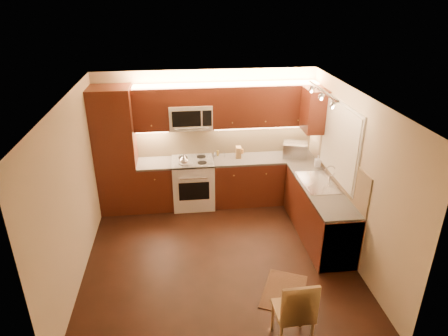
{
  "coord_description": "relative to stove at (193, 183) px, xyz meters",
  "views": [
    {
      "loc": [
        -0.51,
        -5.03,
        3.82
      ],
      "look_at": [
        0.15,
        0.55,
        1.25
      ],
      "focal_mm": 31.86,
      "sensor_mm": 36.0,
      "label": 1
    }
  ],
  "objects": [
    {
      "name": "kettle",
      "position": [
        -0.16,
        -0.2,
        0.56
      ],
      "size": [
        0.18,
        0.18,
        0.2
      ],
      "primitive_type": null,
      "rotation": [
        0.0,
        0.0,
        -0.01
      ],
      "color": "silver",
      "rests_on": "stove"
    },
    {
      "name": "rug",
      "position": [
        1.11,
        -2.58,
        -0.45
      ],
      "size": [
        0.83,
        0.96,
        0.01
      ],
      "primitive_type": "cube",
      "rotation": [
        0.0,
        0.0,
        -0.43
      ],
      "color": "black",
      "rests_on": "floor"
    },
    {
      "name": "upper_cab_back_right",
      "position": [
        1.34,
        0.15,
        1.42
      ],
      "size": [
        1.92,
        0.35,
        0.75
      ],
      "primitive_type": "cube",
      "color": "#451A0E",
      "rests_on": "wall_back"
    },
    {
      "name": "window_frame",
      "position": [
        2.29,
        -1.12,
        1.14
      ],
      "size": [
        0.03,
        1.44,
        1.24
      ],
      "primitive_type": "cube",
      "color": "silver",
      "rests_on": "wall_right"
    },
    {
      "name": "track_light_bar",
      "position": [
        1.85,
        -1.27,
        2.0
      ],
      "size": [
        0.04,
        1.2,
        0.03
      ],
      "primitive_type": "cube",
      "color": "silver",
      "rests_on": "ceiling"
    },
    {
      "name": "counter_right",
      "position": [
        2.0,
        -1.28,
        0.42
      ],
      "size": [
        0.6,
        2.0,
        0.04
      ],
      "primitive_type": "cube",
      "color": "#373532",
      "rests_on": "base_cab_right"
    },
    {
      "name": "counter_back_left",
      "position": [
        -0.69,
        0.02,
        0.42
      ],
      "size": [
        0.62,
        0.6,
        0.04
      ],
      "primitive_type": "cube",
      "color": "#373532",
      "rests_on": "base_cab_back_left"
    },
    {
      "name": "faucet",
      "position": [
        2.18,
        -1.12,
        0.59
      ],
      "size": [
        0.2,
        0.04,
        0.3
      ],
      "primitive_type": null,
      "color": "silver",
      "rests_on": "counter_right"
    },
    {
      "name": "stove",
      "position": [
        0.0,
        0.0,
        0.0
      ],
      "size": [
        0.76,
        0.65,
        0.92
      ],
      "primitive_type": null,
      "color": "silver",
      "rests_on": "floor"
    },
    {
      "name": "backsplash_right",
      "position": [
        2.29,
        -1.28,
        0.74
      ],
      "size": [
        0.02,
        2.0,
        0.6
      ],
      "primitive_type": "cube",
      "color": "tan",
      "rests_on": "wall_right"
    },
    {
      "name": "soap_bottle",
      "position": [
        2.2,
        -0.49,
        0.54
      ],
      "size": [
        0.1,
        0.1,
        0.21
      ],
      "primitive_type": "imported",
      "rotation": [
        0.0,
        0.0,
        -0.07
      ],
      "color": "white",
      "rests_on": "counter_right"
    },
    {
      "name": "ceiling",
      "position": [
        0.3,
        -1.68,
        2.04
      ],
      "size": [
        4.0,
        4.0,
        0.01
      ],
      "primitive_type": "cube",
      "color": "beige",
      "rests_on": "ground"
    },
    {
      "name": "pantry",
      "position": [
        -1.35,
        0.02,
        0.69
      ],
      "size": [
        0.7,
        0.6,
        2.3
      ],
      "primitive_type": "cube",
      "color": "#451A0E",
      "rests_on": "floor"
    },
    {
      "name": "knife_block",
      "position": [
        0.86,
        0.08,
        0.54
      ],
      "size": [
        0.1,
        0.16,
        0.21
      ],
      "primitive_type": "cube",
      "rotation": [
        0.0,
        0.0,
        -0.06
      ],
      "color": "#9F7F48",
      "rests_on": "counter_back_right"
    },
    {
      "name": "toaster_oven",
      "position": [
        1.93,
        0.01,
        0.57
      ],
      "size": [
        0.53,
        0.45,
        0.27
      ],
      "primitive_type": "cube",
      "rotation": [
        0.0,
        0.0,
        -0.31
      ],
      "color": "silver",
      "rests_on": "counter_back_right"
    },
    {
      "name": "sink",
      "position": [
        2.0,
        -1.12,
        0.52
      ],
      "size": [
        0.52,
        0.86,
        0.15
      ],
      "primitive_type": null,
      "color": "silver",
      "rests_on": "counter_right"
    },
    {
      "name": "backsplash_back",
      "position": [
        0.65,
        0.31,
        0.74
      ],
      "size": [
        3.3,
        0.02,
        0.6
      ],
      "primitive_type": "cube",
      "color": "tan",
      "rests_on": "wall_back"
    },
    {
      "name": "wall_left",
      "position": [
        -1.7,
        -1.68,
        0.79
      ],
      "size": [
        0.01,
        4.0,
        2.5
      ],
      "primitive_type": "cube",
      "color": "#C5B290",
      "rests_on": "ground"
    },
    {
      "name": "upper_cab_bridge",
      "position": [
        0.0,
        0.15,
        1.63
      ],
      "size": [
        0.76,
        0.35,
        0.31
      ],
      "primitive_type": "cube",
      "color": "#451A0E",
      "rests_on": "wall_back"
    },
    {
      "name": "microwave",
      "position": [
        0.0,
        0.14,
        1.26
      ],
      "size": [
        0.76,
        0.38,
        0.44
      ],
      "primitive_type": null,
      "color": "silver",
      "rests_on": "wall_back"
    },
    {
      "name": "spice_jar_c",
      "position": [
        0.6,
        0.15,
        0.48
      ],
      "size": [
        0.04,
        0.04,
        0.09
      ],
      "primitive_type": "cylinder",
      "rotation": [
        0.0,
        0.0,
        -0.09
      ],
      "color": "silver",
      "rests_on": "counter_back_right"
    },
    {
      "name": "base_cab_back_right",
      "position": [
        1.34,
        0.02,
        -0.03
      ],
      "size": [
        1.92,
        0.6,
        0.86
      ],
      "primitive_type": "cube",
      "color": "#451A0E",
      "rests_on": "floor"
    },
    {
      "name": "counter_back_right",
      "position": [
        1.34,
        0.02,
        0.42
      ],
      "size": [
        1.92,
        0.6,
        0.04
      ],
      "primitive_type": "cube",
      "color": "#373532",
      "rests_on": "base_cab_back_right"
    },
    {
      "name": "upper_cab_right_corner",
      "position": [
        2.12,
        -0.28,
        1.42
      ],
      "size": [
        0.35,
        0.5,
        0.75
      ],
      "primitive_type": "cube",
      "color": "#451A0E",
      "rests_on": "wall_right"
    },
    {
      "name": "upper_cab_back_left",
      "position": [
        -0.69,
        0.15,
        1.42
      ],
      "size": [
        0.62,
        0.35,
        0.75
      ],
      "primitive_type": "cube",
      "color": "#451A0E",
      "rests_on": "wall_back"
    },
    {
      "name": "spice_jar_a",
      "position": [
        0.44,
        0.16,
        0.49
      ],
      "size": [
        0.05,
        0.05,
        0.1
      ],
      "primitive_type": "cylinder",
      "rotation": [
        0.0,
        0.0,
        0.19
      ],
      "color": "silver",
      "rests_on": "counter_back_right"
    },
    {
      "name": "spice_jar_b",
      "position": [
        0.49,
        0.21,
        0.49
      ],
      "size": [
        0.05,
        0.05,
        0.1
      ],
      "primitive_type": "cylinder",
      "rotation": [
        0.0,
        0.0,
        0.16
      ],
      "color": "brown",
      "rests_on": "counter_back_right"
    },
    {
      "name": "wall_right",
      "position": [
        2.3,
        -1.68,
        0.79
      ],
      "size": [
        0.01,
        4.0,
        2.5
      ],
      "primitive_type": "cube",
      "color": "#C5B290",
      "rests_on": "ground"
    },
    {
      "name": "wall_front",
      "position": [
        0.3,
        -3.67,
        0.79
      ],
      "size": [
        4.0,
        0.01,
        2.5
      ],
      "primitive_type": "cube",
      "color": "#C5B290",
      "rests_on": "ground"
    },
    {
      "name": "wall_back",
      "position": [
        0.3,
        0.32,
        0.79
      ],
      "size": [
        4.0,
        0.01,
        2.5
      ],
      "primitive_type": "cube",
      "color": "#C5B290",
      "rests_on": "ground"
    },
    {
      "name": "spice_jar_d",
      "position": [
        0.97,
        0.26,
        0.48
      ],
      "size": [
        0.06,
        0.06,
        0.09
      ],
      "primitive_type": "cylinder",
      "rotation": [
        0.0,
        0.0,
        0.16
      ],
      "color": "#97632D",
      "rests_on": "counter_back_right"
    },
    {
      "name": "dining_chair",
      "position": [
        0.98,
        -3.38,
        0.01
      ],
      "size": [
        0.43,
        0.43,
        0.94
      ],
      "primitive_type": null,
      "rotation": [
        0.0,
        0.0,
        0.03
      ],
      "color": "#9F7F48",
      "rests_on": "floor"
    },
    {
      "name": "base_cab_right",
      "position": [
        2.0,
        -1.28,
        -0.03
      ],
      "size": [
        0.6,
        2.0,
        0.86
      ],
      "primitive_type": "cube",
      "color": "#451A0E",
      "rests_on": "floor"
    },
    {
      "name": "floor",
      "position": [
        0.3,
        -1.68,
        -0.46
      ],
      "size": [
        4.0,
        4.0,
        0.01
      ],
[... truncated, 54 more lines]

